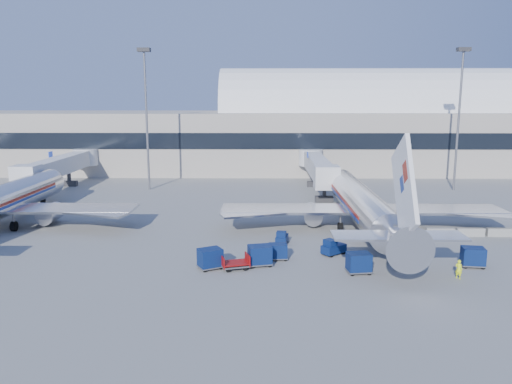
{
  "coord_description": "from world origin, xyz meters",
  "views": [
    {
      "loc": [
        -1.35,
        -50.75,
        14.7
      ],
      "look_at": [
        -2.08,
        6.0,
        4.09
      ],
      "focal_mm": 35.0,
      "sensor_mm": 36.0,
      "label": 1
    }
  ],
  "objects_px": {
    "mast_east": "(460,98)",
    "cart_solo_near": "(359,262)",
    "cart_train_b": "(260,255)",
    "tug_left": "(282,238)",
    "barrier_near": "(440,232)",
    "cart_train_c": "(210,258)",
    "jetbridge_mid": "(63,165)",
    "tug_right": "(403,244)",
    "airliner_main": "(363,205)",
    "cart_train_a": "(278,251)",
    "barrier_mid": "(470,232)",
    "jetbridge_near": "(317,165)",
    "cart_open_red": "(235,264)",
    "barrier_far": "(501,232)",
    "ramp_worker": "(459,269)",
    "mast_west": "(146,98)",
    "cart_solo_far": "(473,257)",
    "tug_lead": "(333,247)"
  },
  "relations": [
    {
      "from": "cart_train_c",
      "to": "barrier_mid",
      "type": "bearing_deg",
      "value": -6.82
    },
    {
      "from": "barrier_far",
      "to": "cart_train_a",
      "type": "relative_size",
      "value": 1.64
    },
    {
      "from": "mast_west",
      "to": "barrier_mid",
      "type": "height_order",
      "value": "mast_west"
    },
    {
      "from": "cart_train_b",
      "to": "cart_solo_far",
      "type": "distance_m",
      "value": 18.94
    },
    {
      "from": "mast_east",
      "to": "cart_open_red",
      "type": "xyz_separation_m",
      "value": [
        -33.7,
        -39.03,
        -14.33
      ]
    },
    {
      "from": "tug_left",
      "to": "cart_train_c",
      "type": "relative_size",
      "value": 0.91
    },
    {
      "from": "mast_east",
      "to": "cart_train_c",
      "type": "bearing_deg",
      "value": -132.69
    },
    {
      "from": "mast_east",
      "to": "cart_train_a",
      "type": "bearing_deg",
      "value": -129.46
    },
    {
      "from": "cart_train_b",
      "to": "barrier_near",
      "type": "bearing_deg",
      "value": 14.16
    },
    {
      "from": "airliner_main",
      "to": "cart_train_c",
      "type": "relative_size",
      "value": 14.56
    },
    {
      "from": "airliner_main",
      "to": "barrier_mid",
      "type": "height_order",
      "value": "airliner_main"
    },
    {
      "from": "barrier_mid",
      "to": "barrier_far",
      "type": "xyz_separation_m",
      "value": [
        3.3,
        0.0,
        0.0
      ]
    },
    {
      "from": "barrier_mid",
      "to": "mast_west",
      "type": "bearing_deg",
      "value": 145.86
    },
    {
      "from": "tug_right",
      "to": "tug_left",
      "type": "height_order",
      "value": "tug_right"
    },
    {
      "from": "barrier_near",
      "to": "cart_train_b",
      "type": "relative_size",
      "value": 1.26
    },
    {
      "from": "tug_left",
      "to": "cart_solo_near",
      "type": "relative_size",
      "value": 1.05
    },
    {
      "from": "cart_train_b",
      "to": "cart_solo_near",
      "type": "height_order",
      "value": "cart_train_b"
    },
    {
      "from": "barrier_near",
      "to": "cart_train_b",
      "type": "bearing_deg",
      "value": -152.84
    },
    {
      "from": "mast_east",
      "to": "cart_solo_far",
      "type": "bearing_deg",
      "value": -108.32
    },
    {
      "from": "cart_train_b",
      "to": "tug_right",
      "type": "bearing_deg",
      "value": 4.61
    },
    {
      "from": "mast_west",
      "to": "cart_solo_near",
      "type": "relative_size",
      "value": 10.18
    },
    {
      "from": "jetbridge_mid",
      "to": "barrier_far",
      "type": "relative_size",
      "value": 9.17
    },
    {
      "from": "mast_west",
      "to": "cart_train_c",
      "type": "relative_size",
      "value": 8.83
    },
    {
      "from": "tug_left",
      "to": "cart_train_b",
      "type": "distance_m",
      "value": 7.15
    },
    {
      "from": "cart_train_b",
      "to": "cart_train_c",
      "type": "relative_size",
      "value": 0.93
    },
    {
      "from": "mast_east",
      "to": "cart_solo_far",
      "type": "xyz_separation_m",
      "value": [
        -12.62,
        -38.11,
        -13.85
      ]
    },
    {
      "from": "mast_east",
      "to": "cart_solo_near",
      "type": "xyz_separation_m",
      "value": [
        -23.08,
        -39.89,
        -13.84
      ]
    },
    {
      "from": "barrier_far",
      "to": "mast_west",
      "type": "bearing_deg",
      "value": 147.88
    },
    {
      "from": "jetbridge_near",
      "to": "cart_open_red",
      "type": "distance_m",
      "value": 41.55
    },
    {
      "from": "barrier_far",
      "to": "jetbridge_near",
      "type": "bearing_deg",
      "value": 120.55
    },
    {
      "from": "jetbridge_near",
      "to": "cart_solo_near",
      "type": "relative_size",
      "value": 12.39
    },
    {
      "from": "mast_east",
      "to": "barrier_near",
      "type": "relative_size",
      "value": 7.53
    },
    {
      "from": "mast_east",
      "to": "cart_solo_near",
      "type": "height_order",
      "value": "mast_east"
    },
    {
      "from": "airliner_main",
      "to": "cart_train_c",
      "type": "bearing_deg",
      "value": -139.81
    },
    {
      "from": "jetbridge_mid",
      "to": "cart_solo_near",
      "type": "xyz_separation_m",
      "value": [
        41.32,
        -40.69,
        -2.98
      ]
    },
    {
      "from": "mast_west",
      "to": "tug_left",
      "type": "height_order",
      "value": "mast_west"
    },
    {
      "from": "mast_east",
      "to": "barrier_mid",
      "type": "xyz_separation_m",
      "value": [
        -8.7,
        -28.0,
        -14.34
      ]
    },
    {
      "from": "jetbridge_mid",
      "to": "cart_train_a",
      "type": "xyz_separation_m",
      "value": [
        34.52,
        -37.11,
        -3.13
      ]
    },
    {
      "from": "barrier_far",
      "to": "cart_solo_far",
      "type": "xyz_separation_m",
      "value": [
        -7.22,
        -10.11,
        0.49
      ]
    },
    {
      "from": "airliner_main",
      "to": "cart_train_a",
      "type": "bearing_deg",
      "value": -132.43
    },
    {
      "from": "mast_east",
      "to": "barrier_near",
      "type": "height_order",
      "value": "mast_east"
    },
    {
      "from": "tug_lead",
      "to": "airliner_main",
      "type": "bearing_deg",
      "value": 24.92
    },
    {
      "from": "mast_east",
      "to": "cart_solo_far",
      "type": "relative_size",
      "value": 10.33
    },
    {
      "from": "mast_east",
      "to": "ramp_worker",
      "type": "relative_size",
      "value": 13.91
    },
    {
      "from": "cart_solo_far",
      "to": "ramp_worker",
      "type": "relative_size",
      "value": 1.35
    },
    {
      "from": "cart_train_b",
      "to": "mast_east",
      "type": "bearing_deg",
      "value": 37.32
    },
    {
      "from": "cart_train_c",
      "to": "tug_right",
      "type": "bearing_deg",
      "value": -12.49
    },
    {
      "from": "tug_left",
      "to": "ramp_worker",
      "type": "distance_m",
      "value": 17.38
    },
    {
      "from": "barrier_far",
      "to": "ramp_worker",
      "type": "xyz_separation_m",
      "value": [
        -9.63,
        -13.1,
        0.36
      ]
    },
    {
      "from": "cart_train_c",
      "to": "jetbridge_mid",
      "type": "bearing_deg",
      "value": 96.93
    }
  ]
}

